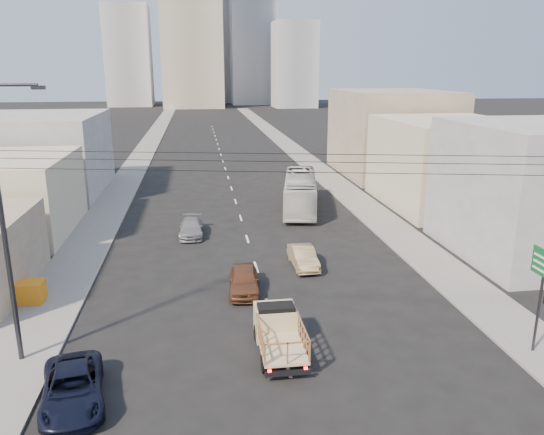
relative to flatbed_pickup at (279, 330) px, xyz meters
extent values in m
plane|color=black|center=(0.17, -3.20, -1.09)|extent=(420.00, 420.00, 0.00)
cube|color=slate|center=(-11.58, 66.80, -1.03)|extent=(3.50, 180.00, 0.12)
cube|color=slate|center=(11.92, 66.80, -1.03)|extent=(3.50, 180.00, 0.12)
cube|color=silver|center=(0.17, -1.20, -1.09)|extent=(0.15, 2.00, 0.01)
cube|color=silver|center=(0.17, 4.80, -1.09)|extent=(0.15, 2.00, 0.01)
cube|color=silver|center=(0.17, 10.80, -1.09)|extent=(0.15, 2.00, 0.01)
cube|color=silver|center=(0.17, 16.80, -1.09)|extent=(0.15, 2.00, 0.01)
cube|color=silver|center=(0.17, 22.80, -1.09)|extent=(0.15, 2.00, 0.01)
cube|color=silver|center=(0.17, 28.80, -1.09)|extent=(0.15, 2.00, 0.01)
cube|color=silver|center=(0.17, 34.80, -1.09)|extent=(0.15, 2.00, 0.01)
cube|color=silver|center=(0.17, 40.80, -1.09)|extent=(0.15, 2.00, 0.01)
cube|color=silver|center=(0.17, 46.80, -1.09)|extent=(0.15, 2.00, 0.01)
cube|color=silver|center=(0.17, 52.80, -1.09)|extent=(0.15, 2.00, 0.01)
cube|color=silver|center=(0.17, 58.80, -1.09)|extent=(0.15, 2.00, 0.01)
cube|color=silver|center=(0.17, 64.80, -1.09)|extent=(0.15, 2.00, 0.01)
cube|color=silver|center=(0.17, 70.80, -1.09)|extent=(0.15, 2.00, 0.01)
cube|color=silver|center=(0.17, 76.80, -1.09)|extent=(0.15, 2.00, 0.01)
cube|color=silver|center=(0.17, 82.80, -1.09)|extent=(0.15, 2.00, 0.01)
cube|color=silver|center=(0.17, 88.80, -1.09)|extent=(0.15, 2.00, 0.01)
cube|color=silver|center=(0.17, 94.80, -1.09)|extent=(0.15, 2.00, 0.01)
cube|color=silver|center=(0.17, 100.80, -1.09)|extent=(0.15, 2.00, 0.01)
cube|color=#C8B286|center=(0.00, -0.90, -0.39)|extent=(1.90, 3.00, 0.12)
cube|color=#C8B286|center=(0.00, 1.10, -0.14)|extent=(1.90, 1.60, 1.50)
cube|color=black|center=(0.00, 0.85, 0.46)|extent=(1.70, 0.90, 0.70)
cube|color=#2D2D33|center=(0.00, -2.45, -0.69)|extent=(1.90, 0.12, 0.22)
cube|color=#FF0C0C|center=(-0.75, -2.45, -0.54)|extent=(0.15, 0.05, 0.12)
cube|color=#FF0C0C|center=(0.75, -2.45, -0.54)|extent=(0.15, 0.05, 0.12)
cylinder|color=black|center=(-0.85, 1.20, -0.71)|extent=(0.25, 0.76, 0.76)
cylinder|color=black|center=(0.85, 1.20, -0.71)|extent=(0.25, 0.76, 0.76)
cylinder|color=black|center=(-0.85, -1.60, -0.71)|extent=(0.25, 0.76, 0.76)
cylinder|color=black|center=(0.85, -1.60, -0.71)|extent=(0.25, 0.76, 0.76)
imported|color=black|center=(-8.37, -2.76, -0.42)|extent=(3.08, 5.18, 1.35)
imported|color=silver|center=(5.84, 25.05, 0.54)|extent=(4.95, 12.01, 3.26)
imported|color=brown|center=(-0.95, 6.93, -0.37)|extent=(2.03, 4.36, 1.45)
imported|color=#968057|center=(3.21, 10.44, -0.43)|extent=(1.51, 4.07, 1.33)
imported|color=gray|center=(-4.01, 18.25, -0.46)|extent=(1.89, 4.39, 1.26)
cylinder|color=#2D2D33|center=(11.37, -1.70, 1.41)|extent=(0.12, 0.12, 5.00)
cube|color=#0C5926|center=(11.32, -1.70, 3.21)|extent=(0.08, 1.60, 1.20)
cube|color=white|center=(11.26, -1.70, 3.46)|extent=(0.02, 1.30, 0.10)
cube|color=white|center=(11.26, -1.70, 3.16)|extent=(0.02, 1.30, 0.10)
cube|color=white|center=(11.26, -1.70, 2.86)|extent=(0.02, 1.30, 0.10)
cylinder|color=#2D2D33|center=(-11.33, 0.80, 4.91)|extent=(0.22, 0.22, 12.00)
cylinder|color=#2D2D33|center=(-10.33, 0.80, 10.71)|extent=(2.00, 0.12, 0.12)
cube|color=#2D2D33|center=(-9.33, 0.80, 10.61)|extent=(0.50, 0.25, 0.15)
cylinder|color=black|center=(0.17, -1.70, 8.21)|extent=(23.01, 5.02, 0.02)
cylinder|color=black|center=(0.17, -1.70, 7.91)|extent=(23.01, 5.02, 0.02)
cylinder|color=black|center=(0.17, -1.70, 7.51)|extent=(23.01, 5.02, 0.02)
cube|color=orange|center=(-12.83, 7.00, -0.78)|extent=(1.80, 1.20, 0.38)
cube|color=orange|center=(-12.83, 7.00, -0.40)|extent=(1.80, 1.20, 0.38)
cube|color=orange|center=(-12.83, 7.00, -0.02)|extent=(1.80, 1.20, 0.38)
cube|color=gray|center=(19.17, 10.80, 3.41)|extent=(10.00, 12.00, 9.00)
cube|color=beige|center=(19.67, 24.80, 2.91)|extent=(11.00, 14.00, 8.00)
cube|color=gray|center=(20.17, 40.80, 3.91)|extent=(12.00, 16.00, 10.00)
cube|color=gray|center=(-19.33, 35.80, 2.91)|extent=(12.00, 16.00, 8.00)
cube|color=tan|center=(-3.83, 166.80, 28.91)|extent=(20.00, 20.00, 60.00)
cube|color=#97999F|center=(18.17, 181.80, 18.91)|extent=(16.00, 16.00, 40.00)
cube|color=#97999F|center=(-25.83, 176.80, 15.91)|extent=(15.00, 15.00, 34.00)
cube|color=gray|center=(6.17, 196.80, 20.91)|extent=(18.00, 18.00, 44.00)
cube|color=#97999F|center=(30.17, 161.80, 12.91)|extent=(14.00, 14.00, 28.00)
camera|label=1|loc=(-3.32, -21.32, 11.26)|focal=35.00mm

